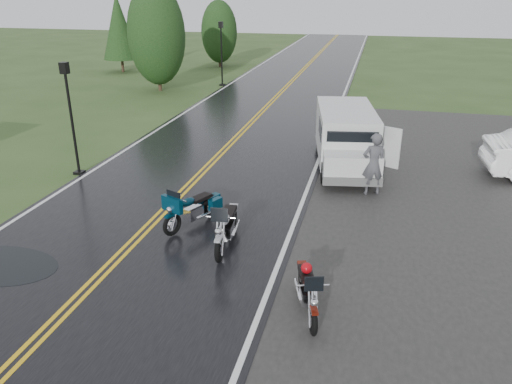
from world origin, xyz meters
TOP-DOWN VIEW (x-y plane):
  - ground at (0.00, 0.00)m, footprint 120.00×120.00m
  - road at (0.00, 10.00)m, footprint 8.00×100.00m
  - motorcycle_red at (4.91, -2.24)m, footprint 1.23×2.07m
  - motorcycle_teal at (0.85, 0.84)m, footprint 1.53×2.19m
  - motorcycle_silver at (2.44, -0.14)m, footprint 1.01×2.28m
  - van_white at (4.26, 5.57)m, footprint 2.85×5.59m
  - person_at_van at (5.79, 5.00)m, footprint 0.83×0.68m
  - lamp_post_near_left at (-4.16, 4.53)m, footprint 0.33×0.33m
  - lamp_post_far_left at (-4.21, 21.62)m, footprint 0.35×0.35m
  - tree_left_mid at (-7.47, 19.06)m, footprint 3.47×3.47m
  - tree_left_far at (-6.82, 29.45)m, footprint 2.83×2.83m
  - pine_left_far at (-13.19, 25.20)m, footprint 2.62×2.62m

SIDE VIEW (x-z plane):
  - ground at x=0.00m, z-range 0.00..0.00m
  - road at x=0.00m, z-range 0.00..0.04m
  - motorcycle_red at x=4.91m, z-range 0.00..1.15m
  - motorcycle_teal at x=0.85m, z-range 0.00..1.22m
  - motorcycle_silver at x=2.44m, z-range 0.00..1.31m
  - person_at_van at x=5.79m, z-range 0.00..1.96m
  - van_white at x=4.26m, z-range 0.00..2.10m
  - lamp_post_near_left at x=-4.16m, z-range 0.00..3.85m
  - lamp_post_far_left at x=-4.21m, z-range 0.00..4.04m
  - tree_left_far at x=-6.82m, z-range 0.00..4.35m
  - tree_left_mid at x=-7.47m, z-range 0.00..5.42m
  - pine_left_far at x=-13.19m, z-range 0.00..5.46m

